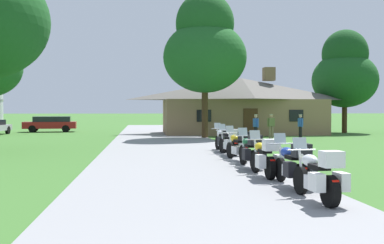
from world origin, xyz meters
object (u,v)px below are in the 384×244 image
(motorcycle_green_fourth_in_row, at_px, (251,152))
(bystander_blue_shirt_by_tree, at_px, (300,125))
(bystander_olive_shirt_beside_signpost, at_px, (271,125))
(tree_by_lodge_front, at_px, (205,47))
(motorcycle_yellow_fifth_in_row, at_px, (238,146))
(motorcycle_yellow_third_in_row, at_px, (265,158))
(motorcycle_blue_second_in_row, at_px, (294,165))
(parked_red_suv_far_left, at_px, (51,123))
(motorcycle_white_nearest_to_camera, at_px, (320,176))
(tree_right_of_lodge, at_px, (345,72))
(bystander_blue_shirt_near_lodge, at_px, (256,125))
(motorcycle_black_sixth_in_row, at_px, (230,142))
(motorcycle_white_farthest_in_row, at_px, (223,139))

(motorcycle_green_fourth_in_row, relative_size, bystander_blue_shirt_by_tree, 1.24)
(bystander_olive_shirt_beside_signpost, distance_m, tree_by_lodge_front, 7.11)
(motorcycle_green_fourth_in_row, bearing_deg, bystander_olive_shirt_beside_signpost, 69.75)
(motorcycle_green_fourth_in_row, distance_m, motorcycle_yellow_fifth_in_row, 2.33)
(motorcycle_yellow_third_in_row, xyz_separation_m, motorcycle_green_fourth_in_row, (0.07, 2.11, 0.00))
(motorcycle_yellow_third_in_row, distance_m, bystander_blue_shirt_by_tree, 19.32)
(motorcycle_blue_second_in_row, bearing_deg, parked_red_suv_far_left, 107.86)
(motorcycle_white_nearest_to_camera, height_order, tree_right_of_lodge, tree_right_of_lodge)
(tree_right_of_lodge, bearing_deg, motorcycle_yellow_fifth_in_row, -122.41)
(bystander_olive_shirt_beside_signpost, distance_m, bystander_blue_shirt_by_tree, 2.06)
(motorcycle_green_fourth_in_row, height_order, motorcycle_yellow_fifth_in_row, same)
(motorcycle_blue_second_in_row, xyz_separation_m, bystander_blue_shirt_near_lodge, (3.79, 19.52, 0.34))
(motorcycle_yellow_fifth_in_row, xyz_separation_m, tree_by_lodge_front, (0.71, 15.05, 5.72))
(motorcycle_black_sixth_in_row, relative_size, tree_by_lodge_front, 0.20)
(motorcycle_white_farthest_in_row, relative_size, tree_right_of_lodge, 0.23)
(motorcycle_blue_second_in_row, height_order, bystander_blue_shirt_by_tree, bystander_blue_shirt_by_tree)
(motorcycle_white_nearest_to_camera, distance_m, motorcycle_yellow_third_in_row, 3.78)
(motorcycle_blue_second_in_row, distance_m, motorcycle_yellow_third_in_row, 1.82)
(motorcycle_blue_second_in_row, relative_size, motorcycle_green_fourth_in_row, 1.00)
(parked_red_suv_far_left, bearing_deg, motorcycle_blue_second_in_row, -164.60)
(motorcycle_blue_second_in_row, height_order, tree_right_of_lodge, tree_right_of_lodge)
(motorcycle_blue_second_in_row, distance_m, tree_right_of_lodge, 31.62)
(motorcycle_white_nearest_to_camera, relative_size, tree_by_lodge_front, 0.21)
(motorcycle_white_farthest_in_row, distance_m, bystander_blue_shirt_by_tree, 11.71)
(tree_right_of_lodge, xyz_separation_m, parked_red_suv_far_left, (-25.76, 4.22, -4.49))
(motorcycle_white_farthest_in_row, distance_m, tree_right_of_lodge, 22.96)
(motorcycle_white_farthest_in_row, xyz_separation_m, parked_red_suv_far_left, (-12.02, 22.01, 0.17))
(motorcycle_black_sixth_in_row, bearing_deg, motorcycle_green_fourth_in_row, -101.98)
(motorcycle_blue_second_in_row, xyz_separation_m, motorcycle_white_farthest_in_row, (0.01, 10.30, 0.00))
(motorcycle_white_nearest_to_camera, relative_size, bystander_blue_shirt_near_lodge, 1.24)
(motorcycle_green_fourth_in_row, xyz_separation_m, parked_red_suv_far_left, (-11.83, 28.40, 0.17))
(motorcycle_yellow_fifth_in_row, relative_size, bystander_blue_shirt_by_tree, 1.23)
(motorcycle_green_fourth_in_row, distance_m, motorcycle_white_farthest_in_row, 6.39)
(motorcycle_green_fourth_in_row, xyz_separation_m, motorcycle_yellow_fifth_in_row, (0.06, 2.33, 0.01))
(bystander_blue_shirt_near_lodge, relative_size, parked_red_suv_far_left, 0.36)
(motorcycle_yellow_fifth_in_row, bearing_deg, bystander_blue_shirt_by_tree, 52.56)
(motorcycle_black_sixth_in_row, bearing_deg, bystander_blue_shirt_by_tree, 48.33)
(motorcycle_white_farthest_in_row, relative_size, bystander_blue_shirt_near_lodge, 1.24)
(motorcycle_yellow_fifth_in_row, relative_size, parked_red_suv_far_left, 0.44)
(motorcycle_yellow_third_in_row, bearing_deg, tree_by_lodge_front, 84.89)
(motorcycle_white_nearest_to_camera, relative_size, bystander_olive_shirt_beside_signpost, 1.24)
(motorcycle_green_fourth_in_row, distance_m, bystander_blue_shirt_by_tree, 17.35)
(bystander_blue_shirt_by_tree, bearing_deg, bystander_blue_shirt_near_lodge, -95.44)
(motorcycle_black_sixth_in_row, distance_m, bystander_blue_shirt_near_lodge, 11.72)
(motorcycle_black_sixth_in_row, bearing_deg, tree_by_lodge_front, 77.27)
(motorcycle_white_nearest_to_camera, bearing_deg, motorcycle_yellow_third_in_row, 88.21)
(motorcycle_yellow_fifth_in_row, distance_m, motorcycle_black_sixth_in_row, 2.21)
(motorcycle_white_nearest_to_camera, xyz_separation_m, motorcycle_yellow_fifth_in_row, (-0.02, 8.21, 0.01))
(motorcycle_white_farthest_in_row, height_order, parked_red_suv_far_left, parked_red_suv_far_left)
(motorcycle_green_fourth_in_row, relative_size, tree_by_lodge_front, 0.21)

